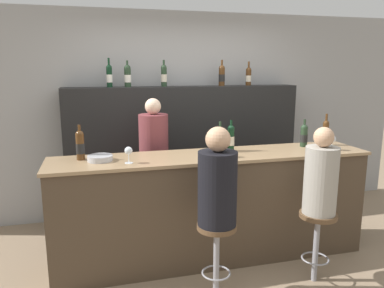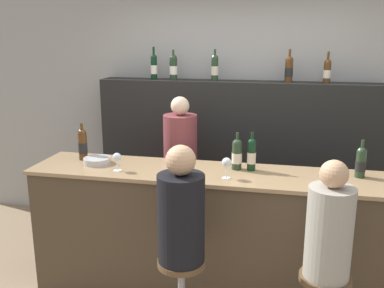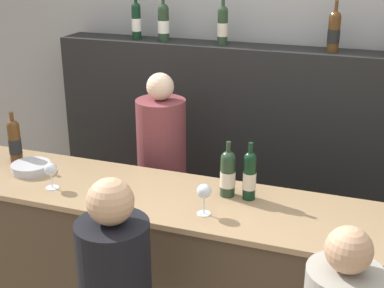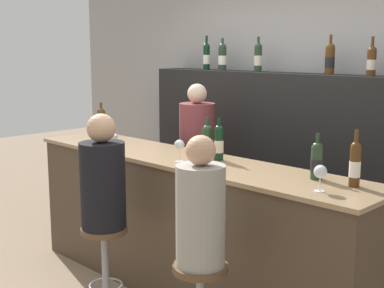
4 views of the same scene
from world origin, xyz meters
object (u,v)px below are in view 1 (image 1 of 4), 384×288
object	(u,v)px
wine_bottle_backbar_0	(109,76)
wine_bottle_backbar_1	(128,76)
wine_glass_2	(332,139)
guest_seated_left	(217,183)
wine_bottle_backbar_3	(222,75)
wine_bottle_counter_2	(231,138)
bar_stool_left	(217,241)
bartender	(154,175)
wine_bottle_backbar_2	(164,75)
wine_bottle_counter_3	(304,135)
wine_glass_1	(223,145)
wine_bottle_counter_4	(326,132)
guest_seated_right	(321,177)
wine_bottle_backbar_4	(248,76)
wine_bottle_counter_0	(80,145)
metal_bowl	(100,158)
wine_glass_0	(129,151)
bar_stool_right	(317,229)
wine_bottle_counter_1	(220,139)

from	to	relation	value
wine_bottle_backbar_0	wine_bottle_backbar_1	size ratio (longest dim) A/B	1.09
wine_glass_2	guest_seated_left	xyz separation A→B (m)	(-1.40, -0.52, -0.19)
wine_bottle_backbar_3	wine_bottle_counter_2	bearing A→B (deg)	-103.93
bar_stool_left	bartender	world-z (taller)	bartender
wine_bottle_backbar_2	wine_bottle_counter_3	bearing A→B (deg)	-39.14
wine_glass_1	wine_glass_2	size ratio (longest dim) A/B	1.04
wine_bottle_counter_2	wine_bottle_backbar_3	size ratio (longest dim) A/B	0.97
wine_bottle_counter_4	guest_seated_right	world-z (taller)	wine_bottle_counter_4
wine_bottle_backbar_3	wine_glass_2	xyz separation A→B (m)	(0.74, -1.30, -0.62)
wine_glass_2	wine_bottle_counter_4	bearing A→B (deg)	70.38
wine_bottle_backbar_1	wine_bottle_backbar_3	xyz separation A→B (m)	(1.18, 0.00, -0.00)
wine_bottle_backbar_2	wine_bottle_backbar_4	bearing A→B (deg)	0.00
wine_bottle_backbar_1	wine_bottle_backbar_0	bearing A→B (deg)	180.00
wine_bottle_counter_0	wine_bottle_counter_2	distance (m)	1.46
wine_bottle_backbar_1	guest_seated_right	size ratio (longest dim) A/B	0.40
wine_bottle_backbar_0	wine_glass_1	xyz separation A→B (m)	(0.96, -1.30, -0.62)
wine_bottle_counter_0	wine_bottle_backbar_4	world-z (taller)	wine_bottle_backbar_4
wine_bottle_counter_3	wine_bottle_backbar_2	size ratio (longest dim) A/B	0.92
wine_bottle_counter_2	bartender	world-z (taller)	bartender
wine_bottle_counter_2	wine_bottle_backbar_2	distance (m)	1.31
bar_stool_left	guest_seated_left	world-z (taller)	guest_seated_left
bar_stool_left	metal_bowl	bearing A→B (deg)	143.09
wine_bottle_counter_0	wine_glass_0	xyz separation A→B (m)	(0.41, -0.24, -0.03)
wine_glass_1	bar_stool_left	world-z (taller)	wine_glass_1
wine_bottle_backbar_1	bar_stool_right	world-z (taller)	wine_bottle_backbar_1
wine_bottle_counter_3	wine_bottle_counter_4	xyz separation A→B (m)	(0.26, 0.00, 0.02)
wine_glass_1	metal_bowl	xyz separation A→B (m)	(-1.12, 0.15, -0.09)
wine_glass_1	wine_bottle_backbar_0	bearing A→B (deg)	126.34
guest_seated_right	wine_bottle_counter_4	bearing A→B (deg)	54.62
wine_bottle_backbar_0	wine_glass_1	distance (m)	1.73
bar_stool_right	wine_bottle_backbar_1	bearing A→B (deg)	128.69
wine_bottle_backbar_4	bartender	world-z (taller)	wine_bottle_backbar_4
wine_bottle_counter_2	wine_bottle_backbar_2	bearing A→B (deg)	114.23
wine_glass_0	metal_bowl	xyz separation A→B (m)	(-0.24, 0.15, -0.08)
bar_stool_left	bar_stool_right	world-z (taller)	same
wine_bottle_counter_0	guest_seated_left	distance (m)	1.32
wine_bottle_backbar_3	wine_glass_1	bearing A→B (deg)	-108.31
wine_bottle_counter_0	wine_bottle_backbar_4	distance (m)	2.41
wine_bottle_counter_2	wine_glass_1	bearing A→B (deg)	-124.77
wine_bottle_counter_2	wine_bottle_backbar_4	xyz separation A→B (m)	(0.63, 1.06, 0.58)
metal_bowl	bar_stool_left	distance (m)	1.27
wine_bottle_counter_0	wine_bottle_counter_3	size ratio (longest dim) A/B	1.10
wine_bottle_backbar_3	guest_seated_left	distance (m)	2.10
wine_bottle_backbar_0	guest_seated_left	xyz separation A→B (m)	(0.73, -1.82, -0.81)
wine_bottle_counter_2	wine_glass_0	distance (m)	1.07
wine_bottle_backbar_4	wine_glass_0	xyz separation A→B (m)	(-1.67, -1.30, -0.61)
wine_bottle_backbar_0	metal_bowl	distance (m)	1.36
wine_bottle_counter_1	wine_bottle_backbar_0	xyz separation A→B (m)	(-1.01, 1.06, 0.61)
wine_bottle_counter_3	wine_bottle_backbar_1	world-z (taller)	wine_bottle_backbar_1
wine_glass_0	metal_bowl	bearing A→B (deg)	148.23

